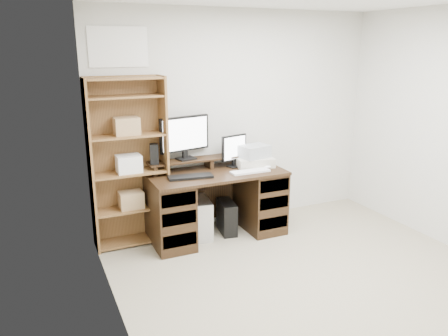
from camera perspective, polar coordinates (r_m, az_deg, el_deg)
room at (r=3.54m, az=16.11°, el=1.31°), size 3.54×4.04×2.54m
desk at (r=4.92m, az=-1.02°, el=-4.56°), size 1.50×0.70×0.75m
riser_shelf at (r=4.97m, az=-1.99°, el=1.12°), size 1.40×0.22×0.12m
monitor_wide at (r=4.84m, az=-5.17°, el=4.26°), size 0.60×0.20×0.48m
monitor_small at (r=4.98m, az=1.33°, el=2.43°), size 0.33×0.16×0.37m
speaker at (r=4.70m, az=-9.11°, el=1.82°), size 0.10×0.10×0.22m
keyboard_black at (r=4.60m, az=-4.40°, el=-1.15°), size 0.49×0.22×0.03m
keyboard_white at (r=4.80m, az=3.43°, el=-0.45°), size 0.44×0.13×0.02m
mouse at (r=4.96m, az=5.67°, el=0.15°), size 0.11×0.10×0.04m
printer at (r=5.04m, az=3.95°, el=0.84°), size 0.46×0.38×0.10m
basket at (r=5.01m, az=3.97°, el=2.19°), size 0.37×0.30×0.14m
tower_silver at (r=4.97m, az=-3.07°, el=-6.47°), size 0.27×0.47×0.44m
tower_black at (r=5.07m, az=0.36°, el=-6.41°), size 0.21×0.39×0.37m
bookshelf at (r=4.70m, az=-12.40°, el=0.84°), size 0.80×0.30×1.80m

